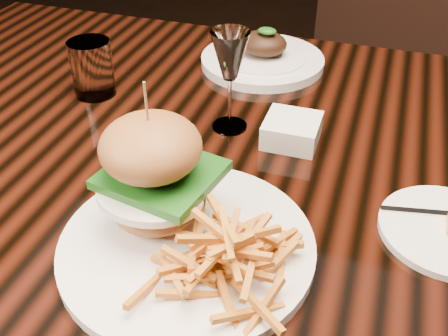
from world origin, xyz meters
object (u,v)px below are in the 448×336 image
(burger_plate, at_px, (182,214))
(chair_far, at_px, (368,55))
(dining_table, at_px, (271,187))
(wine_glass, at_px, (230,60))
(far_dish, at_px, (262,58))

(burger_plate, xyz_separation_m, chair_far, (0.14, 1.13, -0.27))
(dining_table, distance_m, burger_plate, 0.28)
(wine_glass, bearing_deg, chair_far, 78.37)
(chair_far, bearing_deg, dining_table, -78.43)
(burger_plate, bearing_deg, far_dish, 117.29)
(burger_plate, xyz_separation_m, wine_glass, (-0.03, 0.28, 0.07))
(burger_plate, xyz_separation_m, far_dish, (-0.04, 0.53, -0.04))
(burger_plate, relative_size, wine_glass, 1.88)
(burger_plate, height_order, chair_far, burger_plate)
(dining_table, height_order, burger_plate, burger_plate)
(dining_table, bearing_deg, chair_far, 84.25)
(dining_table, relative_size, far_dish, 6.48)
(far_dish, distance_m, chair_far, 0.67)
(dining_table, distance_m, far_dish, 0.32)
(burger_plate, relative_size, far_dish, 1.26)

